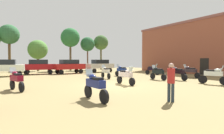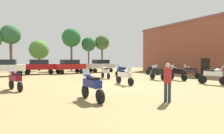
% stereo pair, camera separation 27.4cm
% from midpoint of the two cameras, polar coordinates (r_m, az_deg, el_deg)
% --- Properties ---
extents(ground_plane, '(44.00, 52.00, 0.02)m').
position_cam_midpoint_polar(ground_plane, '(13.56, 0.81, -5.93)').
color(ground_plane, olive).
extents(brick_building, '(6.12, 20.16, 7.60)m').
position_cam_midpoint_polar(brick_building, '(29.50, 27.59, 5.61)').
color(brick_building, brown).
rests_on(brick_building, ground).
extents(motorcycle_2, '(0.75, 2.09, 1.44)m').
position_cam_midpoint_polar(motorcycle_2, '(20.89, 3.51, -1.10)').
color(motorcycle_2, black).
rests_on(motorcycle_2, ground).
extents(motorcycle_3, '(0.79, 2.01, 1.44)m').
position_cam_midpoint_polar(motorcycle_3, '(23.75, 13.47, -0.77)').
color(motorcycle_3, black).
rests_on(motorcycle_3, ground).
extents(motorcycle_4, '(0.82, 2.03, 1.46)m').
position_cam_midpoint_polar(motorcycle_4, '(12.59, -28.41, -3.51)').
color(motorcycle_4, black).
rests_on(motorcycle_4, ground).
extents(motorcycle_5, '(0.86, 2.13, 1.51)m').
position_cam_midpoint_polar(motorcycle_5, '(15.98, 30.50, -2.29)').
color(motorcycle_5, black).
rests_on(motorcycle_5, ground).
extents(motorcycle_6, '(0.62, 2.24, 1.45)m').
position_cam_midpoint_polar(motorcycle_6, '(13.81, 4.68, -2.77)').
color(motorcycle_6, black).
rests_on(motorcycle_6, ground).
extents(motorcycle_7, '(0.62, 2.22, 1.46)m').
position_cam_midpoint_polar(motorcycle_7, '(20.73, 24.47, -1.29)').
color(motorcycle_7, black).
rests_on(motorcycle_7, ground).
extents(motorcycle_8, '(0.62, 2.17, 1.44)m').
position_cam_midpoint_polar(motorcycle_8, '(18.52, -1.75, -1.52)').
color(motorcycle_8, black).
rests_on(motorcycle_8, ground).
extents(motorcycle_9, '(0.62, 2.08, 1.45)m').
position_cam_midpoint_polar(motorcycle_9, '(17.61, 15.03, -1.78)').
color(motorcycle_9, black).
rests_on(motorcycle_9, ground).
extents(motorcycle_10, '(0.62, 2.24, 1.46)m').
position_cam_midpoint_polar(motorcycle_10, '(18.03, 20.89, -1.72)').
color(motorcycle_10, black).
rests_on(motorcycle_10, ground).
extents(motorcycle_13, '(0.62, 2.21, 1.48)m').
position_cam_midpoint_polar(motorcycle_13, '(8.39, -5.67, -5.90)').
color(motorcycle_13, black).
rests_on(motorcycle_13, ground).
extents(car_1, '(4.49, 2.33, 2.00)m').
position_cam_midpoint_polar(car_1, '(24.36, -31.10, 0.15)').
color(car_1, black).
rests_on(car_1, ground).
extents(car_2, '(4.53, 2.45, 2.00)m').
position_cam_midpoint_polar(car_2, '(26.07, -22.24, 0.41)').
color(car_2, black).
rests_on(car_2, ground).
extents(car_4, '(4.46, 2.23, 2.00)m').
position_cam_midpoint_polar(car_4, '(25.78, -13.24, 0.50)').
color(car_4, black).
rests_on(car_4, ground).
extents(car_5, '(4.39, 2.04, 2.00)m').
position_cam_midpoint_polar(car_5, '(28.22, -3.37, 0.70)').
color(car_5, black).
rests_on(car_5, ground).
extents(person_1, '(0.46, 0.46, 1.78)m').
position_cam_midpoint_polar(person_1, '(8.42, 18.52, -3.83)').
color(person_1, '#24303D').
rests_on(person_1, ground).
extents(tree_1, '(2.99, 2.99, 7.04)m').
position_cam_midpoint_polar(tree_1, '(36.33, -3.05, 7.85)').
color(tree_1, '#4D4B29').
rests_on(tree_1, ground).
extents(tree_3, '(2.75, 2.75, 6.41)m').
position_cam_midpoint_polar(tree_3, '(34.68, -7.40, 7.28)').
color(tree_3, brown).
rests_on(tree_3, ground).
extents(tree_4, '(3.49, 3.49, 7.86)m').
position_cam_midpoint_polar(tree_4, '(33.83, -12.84, 9.20)').
color(tree_4, brown).
rests_on(tree_4, ground).
extents(tree_5, '(3.36, 3.36, 5.46)m').
position_cam_midpoint_polar(tree_5, '(33.57, -22.40, 5.19)').
color(tree_5, brown).
rests_on(tree_5, ground).
extents(tree_8, '(3.10, 3.10, 7.60)m').
position_cam_midpoint_polar(tree_8, '(32.93, -29.88, 8.98)').
color(tree_8, brown).
rests_on(tree_8, ground).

